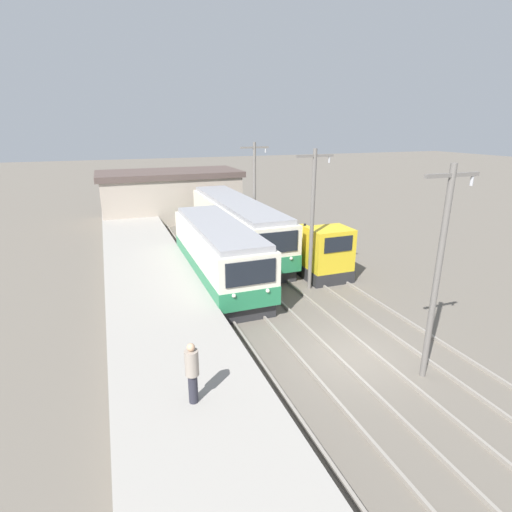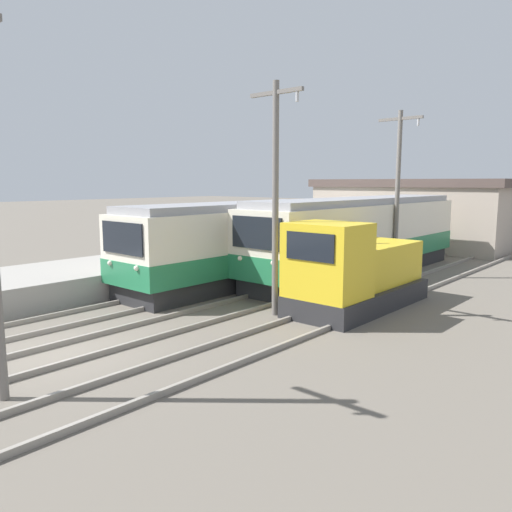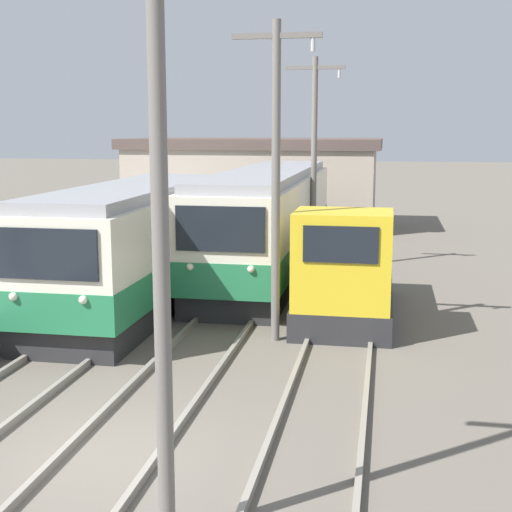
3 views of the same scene
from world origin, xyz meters
TOP-DOWN VIEW (x-y plane):
  - ground_plane at (0.00, 0.00)m, footprint 200.00×200.00m
  - track_left at (-2.60, 0.00)m, footprint 1.54×60.00m
  - track_center at (0.20, 0.00)m, footprint 1.54×60.00m
  - track_right at (3.20, 0.00)m, footprint 1.54×60.00m
  - commuter_train_left at (-2.60, 8.88)m, footprint 2.84×10.37m
  - commuter_train_center at (0.20, 14.46)m, footprint 2.84×14.45m
  - shunting_locomotive at (3.20, 8.84)m, footprint 2.40×5.85m
  - catenary_mast_mid at (1.71, 6.48)m, footprint 2.00×0.20m
  - catenary_mast_far at (1.71, 14.88)m, footprint 2.00×0.20m
  - station_building at (-2.44, 26.00)m, footprint 12.60×6.30m

SIDE VIEW (x-z plane):
  - ground_plane at x=0.00m, z-range 0.00..0.00m
  - track_left at x=-2.60m, z-range 0.00..0.14m
  - track_center at x=0.20m, z-range 0.00..0.14m
  - track_right at x=3.20m, z-range 0.00..0.14m
  - shunting_locomotive at x=3.20m, z-range -0.29..2.71m
  - commuter_train_left at x=-2.60m, z-range -0.11..3.28m
  - commuter_train_center at x=0.20m, z-range -0.12..3.41m
  - station_building at x=-2.44m, z-range 0.02..4.43m
  - catenary_mast_mid at x=1.71m, z-range 0.32..7.57m
  - catenary_mast_far at x=1.71m, z-range 0.32..7.57m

